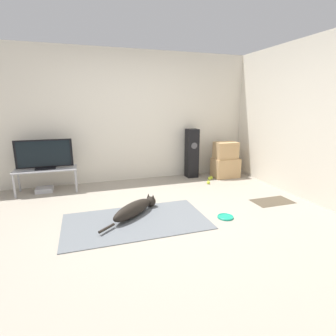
% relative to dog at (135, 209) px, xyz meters
% --- Properties ---
extents(ground_plane, '(12.00, 12.00, 0.00)m').
position_rel_dog_xyz_m(ground_plane, '(0.22, -0.22, -0.11)').
color(ground_plane, '#9E9384').
extents(wall_back, '(8.00, 0.06, 2.55)m').
position_rel_dog_xyz_m(wall_back, '(0.22, 1.88, 1.16)').
color(wall_back, silver).
rests_on(wall_back, ground_plane).
extents(wall_right, '(0.06, 8.00, 2.55)m').
position_rel_dog_xyz_m(wall_right, '(2.82, -0.22, 1.16)').
color(wall_right, silver).
rests_on(wall_right, ground_plane).
extents(area_rug, '(1.88, 1.06, 0.01)m').
position_rel_dog_xyz_m(area_rug, '(-0.02, -0.18, -0.11)').
color(area_rug, slate).
rests_on(area_rug, ground_plane).
extents(dog, '(0.90, 0.79, 0.21)m').
position_rel_dog_xyz_m(dog, '(0.00, 0.00, 0.00)').
color(dog, black).
rests_on(dog, area_rug).
extents(frisbee, '(0.22, 0.22, 0.03)m').
position_rel_dog_xyz_m(frisbee, '(1.18, -0.45, -0.10)').
color(frisbee, '#199E7A').
rests_on(frisbee, ground_plane).
extents(cardboard_box_lower, '(0.54, 0.37, 0.41)m').
position_rel_dog_xyz_m(cardboard_box_lower, '(2.24, 1.41, 0.09)').
color(cardboard_box_lower, tan).
rests_on(cardboard_box_lower, ground_plane).
extents(cardboard_box_upper, '(0.46, 0.32, 0.35)m').
position_rel_dog_xyz_m(cardboard_box_upper, '(2.23, 1.42, 0.47)').
color(cardboard_box_upper, tan).
rests_on(cardboard_box_upper, cardboard_box_lower).
extents(floor_speaker, '(0.24, 0.24, 1.03)m').
position_rel_dog_xyz_m(floor_speaker, '(1.56, 1.65, 0.40)').
color(floor_speaker, black).
rests_on(floor_speaker, ground_plane).
extents(tv_stand, '(1.03, 0.43, 0.43)m').
position_rel_dog_xyz_m(tv_stand, '(-1.28, 1.53, 0.26)').
color(tv_stand, '#A8A8AD').
rests_on(tv_stand, ground_plane).
extents(tv, '(0.93, 0.20, 0.51)m').
position_rel_dog_xyz_m(tv, '(-1.28, 1.53, 0.57)').
color(tv, black).
rests_on(tv, tv_stand).
extents(tennis_ball_by_boxes, '(0.07, 0.07, 0.07)m').
position_rel_dog_xyz_m(tennis_ball_by_boxes, '(1.66, 1.05, -0.08)').
color(tennis_ball_by_boxes, '#C6E033').
rests_on(tennis_ball_by_boxes, ground_plane).
extents(tennis_ball_near_speaker, '(0.07, 0.07, 0.07)m').
position_rel_dog_xyz_m(tennis_ball_near_speaker, '(1.82, 1.30, -0.08)').
color(tennis_ball_near_speaker, '#C6E033').
rests_on(tennis_ball_near_speaker, ground_plane).
extents(tennis_ball_loose_on_carpet, '(0.07, 0.07, 0.07)m').
position_rel_dog_xyz_m(tennis_ball_loose_on_carpet, '(1.88, 1.35, -0.08)').
color(tennis_ball_loose_on_carpet, '#C6E033').
rests_on(tennis_ball_loose_on_carpet, ground_plane).
extents(game_console, '(0.29, 0.26, 0.08)m').
position_rel_dog_xyz_m(game_console, '(-1.34, 1.55, -0.07)').
color(game_console, '#B7B7BC').
rests_on(game_console, ground_plane).
extents(door_mat, '(0.65, 0.37, 0.01)m').
position_rel_dog_xyz_m(door_mat, '(2.22, -0.13, -0.11)').
color(door_mat, '#4C4233').
rests_on(door_mat, ground_plane).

